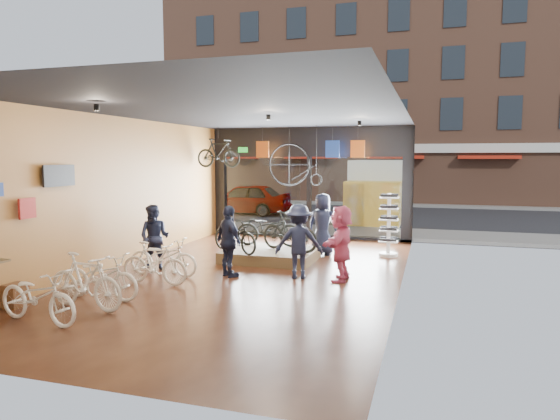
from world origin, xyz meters
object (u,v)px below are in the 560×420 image
at_px(floor_bike_4, 163,257).
at_px(hung_bike, 218,153).
at_px(street_car, 245,199).
at_px(penny_farthing, 298,166).
at_px(customer_2, 229,241).
at_px(floor_bike_2, 100,276).
at_px(display_platform, 270,255).
at_px(floor_bike_1, 85,281).
at_px(customer_3, 299,241).
at_px(customer_1, 155,237).
at_px(floor_bike_3, 154,263).
at_px(floor_bike_0, 38,296).
at_px(display_bike_mid, 289,232).
at_px(display_bike_right, 269,229).
at_px(sunglasses_rack, 389,225).
at_px(box_truck, 378,191).
at_px(customer_4, 323,224).
at_px(display_bike_left, 235,235).
at_px(customer_5, 341,243).

relative_size(floor_bike_4, hung_bike, 1.09).
xyz_separation_m(street_car, penny_farthing, (4.63, -7.30, 1.74)).
bearing_deg(customer_2, floor_bike_2, 93.48).
height_order(floor_bike_2, display_platform, floor_bike_2).
bearing_deg(floor_bike_1, customer_3, -33.39).
bearing_deg(customer_1, display_platform, 32.87).
relative_size(floor_bike_3, penny_farthing, 0.92).
bearing_deg(penny_farthing, customer_3, -74.60).
xyz_separation_m(floor_bike_0, floor_bike_4, (0.29, 3.59, -0.01)).
bearing_deg(customer_2, penny_farthing, -55.62).
height_order(floor_bike_2, display_bike_mid, display_bike_mid).
bearing_deg(display_bike_right, floor_bike_0, 159.30).
relative_size(display_platform, penny_farthing, 1.40).
distance_m(floor_bike_2, display_bike_right, 5.37).
xyz_separation_m(display_platform, sunglasses_rack, (3.00, 1.56, 0.74)).
relative_size(customer_3, hung_bike, 1.08).
bearing_deg(hung_bike, box_truck, -27.47).
relative_size(floor_bike_3, customer_4, 0.90).
bearing_deg(display_bike_left, customer_5, -78.62).
relative_size(customer_1, customer_5, 0.95).
height_order(floor_bike_2, customer_5, customer_5).
height_order(floor_bike_1, floor_bike_4, floor_bike_1).
distance_m(street_car, display_bike_right, 10.62).
bearing_deg(floor_bike_3, customer_1, 30.90).
distance_m(sunglasses_rack, hung_bike, 5.98).
relative_size(display_platform, customer_3, 1.40).
bearing_deg(display_bike_right, floor_bike_4, 146.88).
xyz_separation_m(customer_3, sunglasses_rack, (1.76, 3.23, 0.04)).
xyz_separation_m(box_truck, display_bike_left, (-2.68, -9.83, -0.58)).
bearing_deg(hung_bike, street_car, 20.80).
height_order(floor_bike_3, customer_3, customer_3).
distance_m(customer_4, sunglasses_rack, 1.86).
bearing_deg(floor_bike_0, customer_1, 12.20).
xyz_separation_m(floor_bike_2, display_bike_right, (1.82, 5.04, 0.33)).
relative_size(floor_bike_1, display_platform, 0.72).
height_order(floor_bike_3, hung_bike, hung_bike).
distance_m(customer_4, penny_farthing, 2.62).
xyz_separation_m(display_platform, customer_4, (1.17, 1.23, 0.73)).
bearing_deg(floor_bike_4, sunglasses_rack, -51.74).
height_order(floor_bike_0, display_bike_mid, display_bike_mid).
distance_m(floor_bike_3, display_bike_mid, 3.83).
bearing_deg(floor_bike_0, display_bike_right, -7.66).
bearing_deg(floor_bike_3, display_bike_mid, -34.47).
xyz_separation_m(floor_bike_0, hung_bike, (-0.43, 8.42, 2.46)).
bearing_deg(penny_farthing, floor_bike_2, -105.28).
distance_m(box_truck, display_bike_mid, 9.36).
xyz_separation_m(floor_bike_0, floor_bike_3, (0.51, 2.83, 0.01)).
bearing_deg(box_truck, street_car, 171.32).
height_order(box_truck, customer_2, box_truck).
bearing_deg(sunglasses_rack, display_platform, -170.75).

